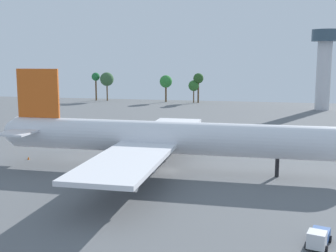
# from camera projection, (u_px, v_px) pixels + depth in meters

# --- Properties ---
(ground_plane) EXTENTS (268.93, 268.93, 0.00)m
(ground_plane) POSITION_uv_depth(u_px,v_px,m) (168.00, 171.00, 80.29)
(ground_plane) COLOR slate
(cargo_airplane) EXTENTS (67.23, 58.20, 18.82)m
(cargo_airplane) POSITION_uv_depth(u_px,v_px,m) (166.00, 138.00, 79.41)
(cargo_airplane) COLOR silver
(cargo_airplane) RESTS_ON ground_plane
(pushback_tractor) EXTENTS (3.32, 5.22, 2.13)m
(pushback_tractor) POSITION_uv_depth(u_px,v_px,m) (318.00, 237.00, 47.79)
(pushback_tractor) COLOR silver
(pushback_tractor) RESTS_ON ground_plane
(maintenance_van) EXTENTS (4.86, 2.84, 2.43)m
(maintenance_van) POSITION_uv_depth(u_px,v_px,m) (228.00, 142.00, 101.99)
(maintenance_van) COLOR #333338
(maintenance_van) RESTS_ON ground_plane
(safety_cone_tail) EXTENTS (0.44, 0.44, 0.64)m
(safety_cone_tail) POSITION_uv_depth(u_px,v_px,m) (28.00, 158.00, 89.03)
(safety_cone_tail) COLOR orange
(safety_cone_tail) RESTS_ON ground_plane
(control_tower) EXTENTS (10.85, 10.85, 32.12)m
(control_tower) POSITION_uv_depth(u_px,v_px,m) (324.00, 61.00, 172.05)
(control_tower) COLOR silver
(control_tower) RESTS_ON ground_plane
(tree_line_backdrop) EXTENTS (140.87, 6.71, 13.98)m
(tree_line_backdrop) POSITION_uv_depth(u_px,v_px,m) (243.00, 82.00, 197.00)
(tree_line_backdrop) COLOR #51381E
(tree_line_backdrop) RESTS_ON ground_plane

